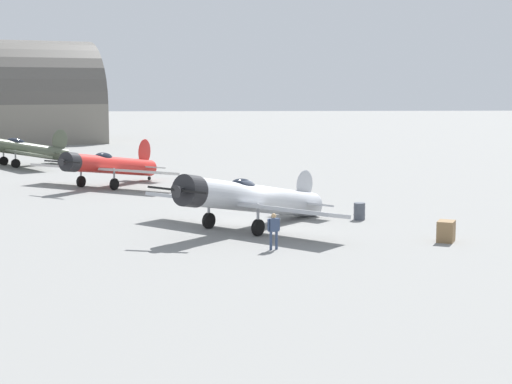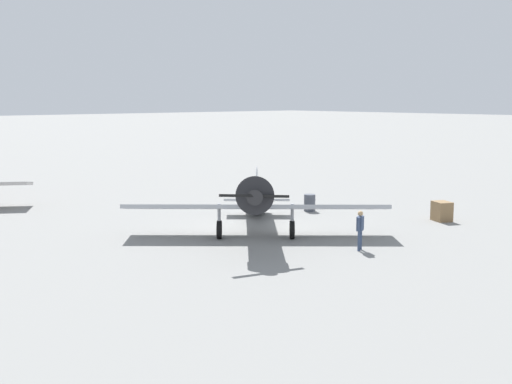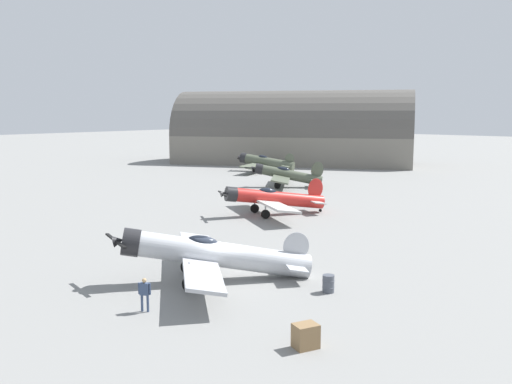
{
  "view_description": "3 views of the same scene",
  "coord_description": "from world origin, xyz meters",
  "px_view_note": "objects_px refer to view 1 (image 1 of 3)",
  "views": [
    {
      "loc": [
        -40.29,
        2.2,
        7.06
      ],
      "look_at": [
        0.0,
        0.0,
        1.8
      ],
      "focal_mm": 56.58,
      "sensor_mm": 36.0,
      "label": 1
    },
    {
      "loc": [
        -22.47,
        19.99,
        6.11
      ],
      "look_at": [
        0.0,
        0.0,
        1.8
      ],
      "focal_mm": 46.43,
      "sensor_mm": 36.0,
      "label": 2
    },
    {
      "loc": [
        -21.6,
        -19.9,
        9.25
      ],
      "look_at": [
        19.0,
        12.88,
        1.6
      ],
      "focal_mm": 38.49,
      "sensor_mm": 36.0,
      "label": 3
    }
  ],
  "objects_px": {
    "airplane_mid_apron": "(107,165)",
    "equipment_crate": "(446,231)",
    "fuel_drum": "(359,211)",
    "airplane_foreground": "(249,199)",
    "airplane_far_line": "(19,149)",
    "ground_crew_mechanic": "(274,228)"
  },
  "relations": [
    {
      "from": "fuel_drum",
      "to": "equipment_crate",
      "type": "bearing_deg",
      "value": -155.89
    },
    {
      "from": "airplane_foreground",
      "to": "equipment_crate",
      "type": "relative_size",
      "value": 8.67
    },
    {
      "from": "airplane_mid_apron",
      "to": "equipment_crate",
      "type": "distance_m",
      "value": 28.24
    },
    {
      "from": "airplane_foreground",
      "to": "equipment_crate",
      "type": "distance_m",
      "value": 9.77
    },
    {
      "from": "airplane_mid_apron",
      "to": "equipment_crate",
      "type": "relative_size",
      "value": 9.51
    },
    {
      "from": "airplane_far_line",
      "to": "equipment_crate",
      "type": "distance_m",
      "value": 46.8
    },
    {
      "from": "ground_crew_mechanic",
      "to": "airplane_far_line",
      "type": "bearing_deg",
      "value": -179.95
    },
    {
      "from": "airplane_mid_apron",
      "to": "fuel_drum",
      "type": "xyz_separation_m",
      "value": [
        -15.24,
        -15.31,
        -1.07
      ]
    },
    {
      "from": "fuel_drum",
      "to": "airplane_mid_apron",
      "type": "bearing_deg",
      "value": 45.13
    },
    {
      "from": "airplane_foreground",
      "to": "ground_crew_mechanic",
      "type": "bearing_deg",
      "value": 50.76
    },
    {
      "from": "airplane_far_line",
      "to": "airplane_foreground",
      "type": "bearing_deg",
      "value": 86.25
    },
    {
      "from": "airplane_foreground",
      "to": "fuel_drum",
      "type": "bearing_deg",
      "value": 153.78
    },
    {
      "from": "ground_crew_mechanic",
      "to": "fuel_drum",
      "type": "relative_size",
      "value": 1.76
    },
    {
      "from": "airplane_far_line",
      "to": "ground_crew_mechanic",
      "type": "distance_m",
      "value": 43.7
    },
    {
      "from": "airplane_mid_apron",
      "to": "airplane_far_line",
      "type": "xyz_separation_m",
      "value": [
        15.86,
        9.87,
        0.03
      ]
    },
    {
      "from": "airplane_mid_apron",
      "to": "ground_crew_mechanic",
      "type": "relative_size",
      "value": 6.86
    },
    {
      "from": "equipment_crate",
      "to": "fuel_drum",
      "type": "height_order",
      "value": "equipment_crate"
    },
    {
      "from": "airplane_foreground",
      "to": "airplane_mid_apron",
      "type": "xyz_separation_m",
      "value": [
        17.63,
        9.29,
        0.01
      ]
    },
    {
      "from": "airplane_foreground",
      "to": "airplane_far_line",
      "type": "height_order",
      "value": "airplane_far_line"
    },
    {
      "from": "airplane_foreground",
      "to": "fuel_drum",
      "type": "height_order",
      "value": "airplane_foreground"
    },
    {
      "from": "airplane_far_line",
      "to": "ground_crew_mechanic",
      "type": "height_order",
      "value": "airplane_far_line"
    },
    {
      "from": "airplane_mid_apron",
      "to": "airplane_far_line",
      "type": "bearing_deg",
      "value": -115.31
    }
  ]
}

